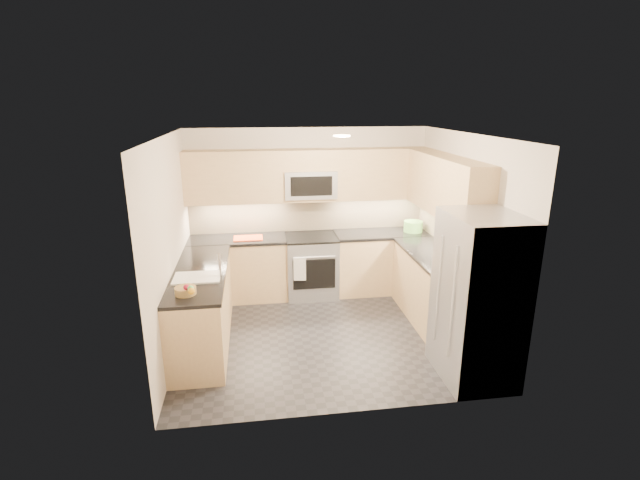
{
  "coord_description": "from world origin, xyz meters",
  "views": [
    {
      "loc": [
        -0.82,
        -5.31,
        2.88
      ],
      "look_at": [
        0.0,
        0.35,
        1.15
      ],
      "focal_mm": 26.0,
      "sensor_mm": 36.0,
      "label": 1
    }
  ],
  "objects": [
    {
      "name": "wall_right",
      "position": [
        1.8,
        0.0,
        1.25
      ],
      "size": [
        0.02,
        3.2,
        2.5
      ],
      "primitive_type": "cube",
      "color": "beige",
      "rests_on": "floor"
    },
    {
      "name": "refrigerator",
      "position": [
        1.45,
        -1.15,
        0.9
      ],
      "size": [
        0.7,
        0.9,
        1.8
      ],
      "primitive_type": "cube",
      "color": "#A3A4AB",
      "rests_on": "floor"
    },
    {
      "name": "fruit_apple",
      "position": [
        -1.54,
        -0.79,
        1.05
      ],
      "size": [
        0.06,
        0.06,
        0.06
      ],
      "primitive_type": "sphere",
      "color": "#B21433",
      "rests_on": "fruit_basket"
    },
    {
      "name": "wall_front",
      "position": [
        0.0,
        -1.6,
        1.25
      ],
      "size": [
        3.6,
        0.02,
        2.5
      ],
      "primitive_type": "cube",
      "color": "beige",
      "rests_on": "floor"
    },
    {
      "name": "fruit_pear",
      "position": [
        -1.49,
        -0.83,
        1.05
      ],
      "size": [
        0.06,
        0.06,
        0.06
      ],
      "primitive_type": "sphere",
      "color": "#55C661",
      "rests_on": "fruit_basket"
    },
    {
      "name": "oven_handle",
      "position": [
        0.0,
        0.93,
        0.72
      ],
      "size": [
        0.6,
        0.02,
        0.02
      ],
      "primitive_type": "cylinder",
      "rotation": [
        0.0,
        1.57,
        0.0
      ],
      "color": "#B2B5BA",
      "rests_on": "gas_range"
    },
    {
      "name": "floor",
      "position": [
        0.0,
        0.0,
        0.0
      ],
      "size": [
        3.6,
        3.2,
        0.0
      ],
      "primitive_type": "cube",
      "color": "black",
      "rests_on": "ground"
    },
    {
      "name": "sink_basin",
      "position": [
        -1.5,
        -0.25,
        0.88
      ],
      "size": [
        0.52,
        0.38,
        0.16
      ],
      "primitive_type": "cube",
      "color": "white",
      "rests_on": "base_cab_peninsula"
    },
    {
      "name": "base_cab_back_right",
      "position": [
        1.09,
        1.3,
        0.45
      ],
      "size": [
        1.42,
        0.6,
        0.9
      ],
      "primitive_type": "cube",
      "color": "tan",
      "rests_on": "floor"
    },
    {
      "name": "range_cooktop",
      "position": [
        0.0,
        1.28,
        0.92
      ],
      "size": [
        0.76,
        0.65,
        0.03
      ],
      "primitive_type": "cube",
      "color": "black",
      "rests_on": "gas_range"
    },
    {
      "name": "faucet",
      "position": [
        -1.24,
        -0.25,
        1.08
      ],
      "size": [
        0.03,
        0.03,
        0.28
      ],
      "primitive_type": "cylinder",
      "color": "silver",
      "rests_on": "countertop_peninsula"
    },
    {
      "name": "upper_cab_back",
      "position": [
        0.0,
        1.43,
        1.83
      ],
      "size": [
        3.6,
        0.35,
        0.75
      ],
      "primitive_type": "cube",
      "color": "tan",
      "rests_on": "wall_back"
    },
    {
      "name": "base_cab_back_left",
      "position": [
        -1.09,
        1.3,
        0.45
      ],
      "size": [
        1.42,
        0.6,
        0.9
      ],
      "primitive_type": "cube",
      "color": "tan",
      "rests_on": "floor"
    },
    {
      "name": "base_cab_right",
      "position": [
        1.5,
        0.15,
        0.45
      ],
      "size": [
        0.6,
        1.7,
        0.9
      ],
      "primitive_type": "cube",
      "color": "tan",
      "rests_on": "floor"
    },
    {
      "name": "countertop_right",
      "position": [
        1.5,
        0.15,
        0.92
      ],
      "size": [
        0.63,
        1.7,
        0.04
      ],
      "primitive_type": "cube",
      "color": "black",
      "rests_on": "base_cab_right"
    },
    {
      "name": "backsplash_right",
      "position": [
        1.8,
        0.45,
        1.2
      ],
      "size": [
        0.01,
        2.3,
        0.51
      ],
      "primitive_type": "cube",
      "color": "tan",
      "rests_on": "wall_right"
    },
    {
      "name": "microwave_door",
      "position": [
        0.0,
        1.2,
        1.7
      ],
      "size": [
        0.6,
        0.01,
        0.28
      ],
      "primitive_type": "cube",
      "color": "black",
      "rests_on": "microwave"
    },
    {
      "name": "countertop_back_left",
      "position": [
        -1.09,
        1.3,
        0.92
      ],
      "size": [
        1.42,
        0.63,
        0.04
      ],
      "primitive_type": "cube",
      "color": "black",
      "rests_on": "base_cab_back_left"
    },
    {
      "name": "countertop_back_right",
      "position": [
        1.09,
        1.3,
        0.92
      ],
      "size": [
        1.42,
        0.63,
        0.04
      ],
      "primitive_type": "cube",
      "color": "black",
      "rests_on": "base_cab_back_right"
    },
    {
      "name": "dish_towel_check",
      "position": [
        -0.21,
        0.91,
        0.55
      ],
      "size": [
        0.18,
        0.04,
        0.34
      ],
      "primitive_type": "cube",
      "rotation": [
        0.0,
        0.0,
        -0.16
      ],
      "color": "white",
      "rests_on": "oven_handle"
    },
    {
      "name": "wall_left",
      "position": [
        -1.8,
        0.0,
        1.25
      ],
      "size": [
        0.02,
        3.2,
        2.5
      ],
      "primitive_type": "cube",
      "color": "beige",
      "rests_on": "floor"
    },
    {
      "name": "fridge_handle_left",
      "position": [
        1.08,
        -1.33,
        0.95
      ],
      "size": [
        0.02,
        0.02,
        1.2
      ],
      "primitive_type": "cylinder",
      "color": "#B2B5BA",
      "rests_on": "refrigerator"
    },
    {
      "name": "ceiling",
      "position": [
        0.0,
        0.0,
        2.5
      ],
      "size": [
        3.6,
        3.2,
        0.02
      ],
      "primitive_type": "cube",
      "color": "beige",
      "rests_on": "wall_back"
    },
    {
      "name": "backsplash_back",
      "position": [
        0.0,
        1.6,
        1.2
      ],
      "size": [
        3.6,
        0.01,
        0.51
      ],
      "primitive_type": "cube",
      "color": "tan",
      "rests_on": "wall_back"
    },
    {
      "name": "gas_range",
      "position": [
        0.0,
        1.28,
        0.46
      ],
      "size": [
        0.76,
        0.65,
        0.91
      ],
      "primitive_type": "cube",
      "color": "#929499",
      "rests_on": "floor"
    },
    {
      "name": "wall_back",
      "position": [
        0.0,
        1.6,
        1.25
      ],
      "size": [
        3.6,
        0.02,
        2.5
      ],
      "primitive_type": "cube",
      "color": "beige",
      "rests_on": "floor"
    },
    {
      "name": "fruit_basket",
      "position": [
        -1.57,
        -0.69,
        0.98
      ],
      "size": [
        0.24,
        0.24,
        0.08
      ],
      "primitive_type": "cylinder",
      "rotation": [
        0.0,
        0.0,
        -0.1
      ],
      "color": "#A3824C",
      "rests_on": "countertop_peninsula"
    },
    {
      "name": "fridge_handle_right",
      "position": [
        1.08,
        -0.97,
        0.95
      ],
      "size": [
        0.02,
        0.02,
        1.2
      ],
      "primitive_type": "cylinder",
      "color": "#B2B5BA",
      "rests_on": "refrigerator"
    },
    {
      "name": "countertop_peninsula",
      "position": [
        -1.5,
        0.0,
        0.92
      ],
      "size": [
        0.63,
        2.0,
        0.04
      ],
      "primitive_type": "cube",
      "color": "black",
      "rests_on": "base_cab_peninsula"
    },
    {
      "name": "utensil_bowl",
      "position": [
        1.58,
        1.28,
        1.02
      ],
      "size": [
        0.36,
        0.36,
        0.16
      ],
      "primitive_type": "cylinder",
      "rotation": [
        0.0,
        0.0,
        -0.31
      ],
      "color": "#65B44D",
      "rests_on": "countertop_back_right"
    },
    {
      "name": "fruit_orange",
      "position": [
        -1.48,
        -0.89,
        1.05
      ],
      "size": [
        0.07,
        0.07,
        0.07
      ],
      "primitive_type": "sphere",
      "color": "orange",
      "rests_on": "fruit_basket"
    },
    {
      "name": "cutting_board",
      "position": [
        -0.93,
        1.26,
        0.95
      ],
      "size": [
        0.42,
        0.3,
        0.01
      ],
      "primitive_type": "cube",
      "rotation": [
        0.0,
        0.0,
        0.01
      ],
      "color": "#F04416",
      "rests_on": "countertop_back_left"
    },
    {
      "name": "base_cab_peninsula",
      "position": [
        -1.5,
        0.0,
        0.45
      ],
      "size": [
        0.6,
        2.0,
        0.9
      ],
      "primitive_type": "cube",
      "color": "tan",
      "rests_on": "floor"
    },
    {
      "name": "microwave",
      "position": [
        0.0,
        1.4,
        1.7
      ],
      "size": [
        0.76,
        0.4,
        0.4
      ],
      "primitive_type": "cube",
      "color": "#A2A3AA",
      "rests_on": "upper_cab_back"
    },
    {
      "name": "oven_door_glass",
      "position": [
        0.0,
        0.95,
        0.45
      ],
      "size": [
        0.62,
        0.02,
        0.45
      ],
      "primitive_type": "cube",
      "color": "black",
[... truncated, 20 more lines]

